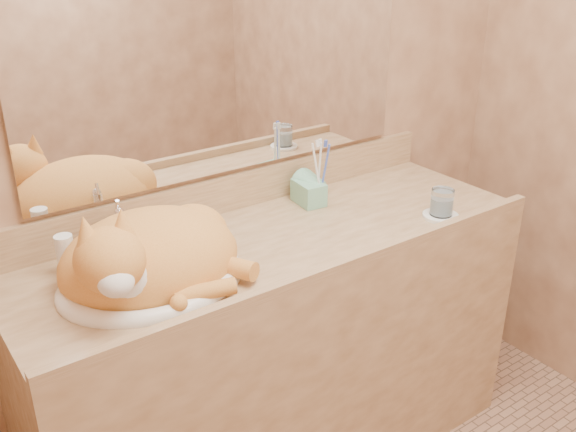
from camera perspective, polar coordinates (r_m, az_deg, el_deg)
wall_back at (r=1.99m, az=-5.44°, el=11.34°), size 2.40×0.02×2.50m
vanity_counter at (r=2.13m, az=-0.69°, el=-12.21°), size 1.60×0.55×0.85m
mirror at (r=1.96m, az=-5.42°, el=15.27°), size 1.30×0.02×0.80m
sink_basin at (r=1.68m, az=-12.17°, el=-3.54°), size 0.49×0.42×0.15m
faucet at (r=1.84m, az=-14.57°, el=-1.24°), size 0.06×0.11×0.15m
cat at (r=1.67m, az=-12.42°, el=-3.36°), size 0.51×0.43×0.26m
soap_dispenser at (r=2.07m, az=2.70°, el=2.78°), size 0.09×0.09×0.17m
toothbrush_cup at (r=2.12m, az=2.93°, el=2.23°), size 0.12×0.12×0.10m
toothbrushes at (r=2.09m, az=2.98°, el=4.42°), size 0.04×0.04×0.23m
saucer at (r=2.10m, az=13.40°, el=0.02°), size 0.11×0.11×0.01m
water_glass at (r=2.08m, az=13.52°, el=1.20°), size 0.07×0.07×0.08m
lotion_bottle at (r=1.79m, az=-19.15°, el=-3.33°), size 0.05×0.05×0.11m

